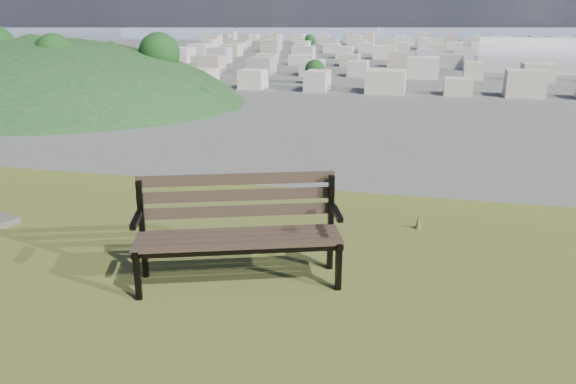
# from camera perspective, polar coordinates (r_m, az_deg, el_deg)

# --- Properties ---
(park_bench) EXTENTS (2.01, 1.21, 1.01)m
(park_bench) POSITION_cam_1_polar(r_m,az_deg,el_deg) (5.38, -5.09, -3.28)
(park_bench) COLOR #423426
(park_bench) RESTS_ON hilltop_mesa
(grass_tufts) EXTENTS (12.49, 7.38, 0.28)m
(grass_tufts) POSITION_cam_1_polar(r_m,az_deg,el_deg) (4.17, -17.42, -18.00)
(grass_tufts) COLOR olive
(grass_tufts) RESTS_ON hilltop_mesa
(arena) EXTENTS (52.05, 27.95, 20.91)m
(arena) POSITION_cam_1_polar(r_m,az_deg,el_deg) (297.99, 23.66, 12.07)
(arena) COLOR silver
(arena) RESTS_ON ground
(green_wooded_hill) EXTENTS (155.65, 124.52, 77.83)m
(green_wooded_hill) POSITION_cam_1_polar(r_m,az_deg,el_deg) (199.98, -23.87, 8.49)
(green_wooded_hill) COLOR #143619
(green_wooded_hill) RESTS_ON ground
(city_blocks) EXTENTS (395.00, 361.00, 7.00)m
(city_blocks) POSITION_cam_1_polar(r_m,az_deg,el_deg) (398.48, 13.49, 13.94)
(city_blocks) COLOR beige
(city_blocks) RESTS_ON ground
(city_trees) EXTENTS (406.52, 387.20, 9.98)m
(city_trees) POSITION_cam_1_polar(r_m,az_deg,el_deg) (324.38, 8.58, 13.67)
(city_trees) COLOR #37221B
(city_trees) RESTS_ON ground
(bay_water) EXTENTS (2400.00, 700.00, 0.12)m
(bay_water) POSITION_cam_1_polar(r_m,az_deg,el_deg) (903.73, 13.82, 15.63)
(bay_water) COLOR #92A4BA
(bay_water) RESTS_ON ground
(far_hills) EXTENTS (2050.00, 340.00, 60.00)m
(far_hills) POSITION_cam_1_polar(r_m,az_deg,el_deg) (1407.66, 11.41, 17.45)
(far_hills) COLOR #878FA8
(far_hills) RESTS_ON ground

